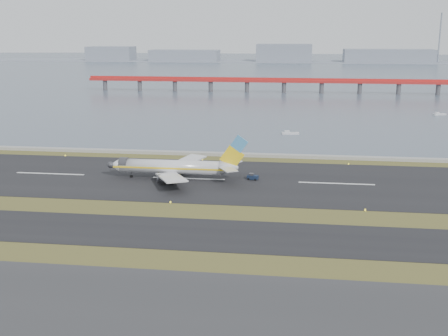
{
  "coord_description": "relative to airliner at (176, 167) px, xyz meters",
  "views": [
    {
      "loc": [
        29.08,
        -116.39,
        39.86
      ],
      "look_at": [
        10.86,
        22.0,
        5.36
      ],
      "focal_mm": 45.0,
      "sensor_mm": 36.0,
      "label": 1
    }
  ],
  "objects": [
    {
      "name": "ground",
      "position": [
        3.39,
        -28.95,
        -3.46
      ],
      "size": [
        1000.0,
        1000.0,
        0.0
      ],
      "primitive_type": "plane",
      "color": "#3B491A",
      "rests_on": "ground"
    },
    {
      "name": "taxiway_strip",
      "position": [
        3.39,
        -40.95,
        -3.41
      ],
      "size": [
        1000.0,
        18.0,
        0.1
      ],
      "primitive_type": "cube",
      "color": "black",
      "rests_on": "ground"
    },
    {
      "name": "runway_strip",
      "position": [
        3.39,
        1.05,
        -3.41
      ],
      "size": [
        1000.0,
        45.0,
        0.1
      ],
      "primitive_type": "cube",
      "color": "black",
      "rests_on": "ground"
    },
    {
      "name": "seawall",
      "position": [
        3.39,
        31.05,
        -2.96
      ],
      "size": [
        1000.0,
        2.5,
        1.0
      ],
      "primitive_type": "cube",
      "color": "gray",
      "rests_on": "ground"
    },
    {
      "name": "bay_water",
      "position": [
        3.39,
        431.05,
        -3.46
      ],
      "size": [
        1400.0,
        800.0,
        1.3
      ],
      "primitive_type": "cube",
      "color": "#485767",
      "rests_on": "ground"
    },
    {
      "name": "red_pier",
      "position": [
        23.39,
        221.05,
        3.82
      ],
      "size": [
        260.0,
        5.0,
        10.2
      ],
      "color": "red",
      "rests_on": "ground"
    },
    {
      "name": "far_shoreline",
      "position": [
        17.01,
        591.05,
        2.61
      ],
      "size": [
        1400.0,
        80.0,
        60.5
      ],
      "color": "gray",
      "rests_on": "ground"
    },
    {
      "name": "airliner",
      "position": [
        0.0,
        0.0,
        0.0
      ],
      "size": [
        38.52,
        32.89,
        12.8
      ],
      "color": "silver",
      "rests_on": "ground"
    },
    {
      "name": "pushback_tug",
      "position": [
        20.9,
        2.09,
        -2.57
      ],
      "size": [
        3.17,
        2.31,
        1.83
      ],
      "rotation": [
        0.0,
        0.0,
        -0.27
      ],
      "color": "#142038",
      "rests_on": "ground"
    },
    {
      "name": "workboat_near",
      "position": [
        29.86,
        72.33,
        -2.95
      ],
      "size": [
        6.79,
        2.88,
        1.6
      ],
      "rotation": [
        0.0,
        0.0,
        0.13
      ],
      "color": "silver",
      "rests_on": "ground"
    },
    {
      "name": "workboat_far",
      "position": [
        99.88,
        132.61,
        -2.98
      ],
      "size": [
        6.54,
        4.13,
        1.52
      ],
      "rotation": [
        0.0,
        0.0,
        0.38
      ],
      "color": "silver",
      "rests_on": "ground"
    }
  ]
}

